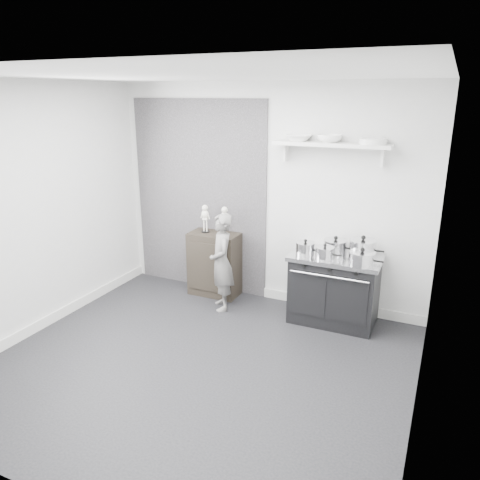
% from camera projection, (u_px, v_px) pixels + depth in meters
% --- Properties ---
extents(ground, '(4.00, 4.00, 0.00)m').
position_uv_depth(ground, '(198.00, 364.00, 4.61)').
color(ground, black).
rests_on(ground, ground).
extents(room_shell, '(4.02, 3.62, 2.71)m').
position_uv_depth(room_shell, '(193.00, 198.00, 4.29)').
color(room_shell, silver).
rests_on(room_shell, ground).
extents(wall_shelf, '(1.30, 0.26, 0.24)m').
position_uv_depth(wall_shelf, '(331.00, 145.00, 5.15)').
color(wall_shelf, silver).
rests_on(wall_shelf, room_shell).
extents(stove, '(1.01, 0.63, 0.81)m').
position_uv_depth(stove, '(334.00, 288.00, 5.38)').
color(stove, black).
rests_on(stove, ground).
extents(side_cabinet, '(0.64, 0.38, 0.84)m').
position_uv_depth(side_cabinet, '(215.00, 264.00, 6.14)').
color(side_cabinet, black).
rests_on(side_cabinet, ground).
extents(child, '(0.49, 0.53, 1.21)m').
position_uv_depth(child, '(222.00, 262.00, 5.66)').
color(child, slate).
rests_on(child, ground).
extents(pot_front_left, '(0.30, 0.22, 0.18)m').
position_uv_depth(pot_front_left, '(305.00, 248.00, 5.29)').
color(pot_front_left, silver).
rests_on(pot_front_left, stove).
extents(pot_back_left, '(0.36, 0.27, 0.20)m').
position_uv_depth(pot_back_left, '(335.00, 246.00, 5.35)').
color(pot_back_left, silver).
rests_on(pot_back_left, stove).
extents(pot_back_right, '(0.38, 0.30, 0.25)m').
position_uv_depth(pot_back_right, '(363.00, 248.00, 5.20)').
color(pot_back_right, silver).
rests_on(pot_back_right, stove).
extents(pot_front_right, '(0.36, 0.28, 0.19)m').
position_uv_depth(pot_front_right, '(362.00, 258.00, 4.95)').
color(pot_front_right, silver).
rests_on(pot_front_right, stove).
extents(pot_front_center, '(0.30, 0.21, 0.17)m').
position_uv_depth(pot_front_center, '(325.00, 253.00, 5.14)').
color(pot_front_center, silver).
rests_on(pot_front_center, stove).
extents(skeleton_full, '(0.12, 0.07, 0.42)m').
position_uv_depth(skeleton_full, '(205.00, 216.00, 6.00)').
color(skeleton_full, silver).
rests_on(skeleton_full, side_cabinet).
extents(skeleton_torso, '(0.12, 0.08, 0.42)m').
position_uv_depth(skeleton_torso, '(225.00, 219.00, 5.89)').
color(skeleton_torso, silver).
rests_on(skeleton_torso, side_cabinet).
extents(bowl_large, '(0.29, 0.29, 0.07)m').
position_uv_depth(bowl_large, '(299.00, 138.00, 5.27)').
color(bowl_large, white).
rests_on(bowl_large, wall_shelf).
extents(bowl_small, '(0.27, 0.27, 0.08)m').
position_uv_depth(bowl_small, '(329.00, 139.00, 5.13)').
color(bowl_small, white).
rests_on(bowl_small, wall_shelf).
extents(plate_stack, '(0.29, 0.29, 0.06)m').
position_uv_depth(plate_stack, '(373.00, 141.00, 4.95)').
color(plate_stack, white).
rests_on(plate_stack, wall_shelf).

